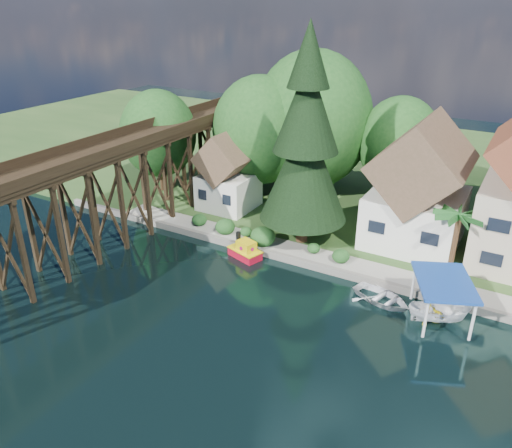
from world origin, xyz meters
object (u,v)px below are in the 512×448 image
object	(u,v)px
boat_white_a	(382,296)
boat_canopy	(440,305)
palm_tree	(459,218)
boat_yellow	(431,311)
tugboat	(245,251)
house_left	(418,191)
shed	(228,176)
conifer	(306,143)
trestle_bridge	(122,181)

from	to	relation	value
boat_white_a	boat_canopy	bearing A→B (deg)	-79.99
palm_tree	boat_canopy	size ratio (longest dim) A/B	0.87
boat_white_a	boat_yellow	bearing A→B (deg)	-79.17
tugboat	house_left	bearing A→B (deg)	38.07
shed	boat_yellow	size ratio (longest dim) A/B	3.13
conifer	boat_canopy	world-z (taller)	conifer
house_left	boat_white_a	bearing A→B (deg)	-87.67
trestle_bridge	boat_yellow	size ratio (longest dim) A/B	17.63
trestle_bridge	tugboat	bearing A→B (deg)	8.86
trestle_bridge	boat_white_a	distance (m)	23.93
conifer	boat_white_a	distance (m)	13.44
house_left	conifer	world-z (taller)	conifer
house_left	tugboat	xyz separation A→B (m)	(-11.55, -9.04, -4.52)
trestle_bridge	shed	size ratio (longest dim) A/B	5.63
conifer	tugboat	size ratio (longest dim) A/B	5.66
shed	palm_tree	size ratio (longest dim) A/B	1.50
conifer	palm_tree	xyz separation A→B (m)	(12.27, 0.85, -4.17)
conifer	boat_yellow	bearing A→B (deg)	-24.22
palm_tree	tugboat	distance (m)	16.88
boat_yellow	boat_canopy	bearing A→B (deg)	-85.76
tugboat	trestle_bridge	bearing A→B (deg)	-171.14
shed	boat_white_a	size ratio (longest dim) A/B	1.79
boat_canopy	conifer	bearing A→B (deg)	156.24
trestle_bridge	tugboat	distance (m)	12.52
trestle_bridge	boat_canopy	distance (m)	27.71
tugboat	boat_canopy	xyz separation A→B (m)	(15.96, -1.30, 0.77)
shed	conifer	bearing A→B (deg)	-18.45
palm_tree	boat_yellow	bearing A→B (deg)	-89.97
trestle_bridge	palm_tree	xyz separation A→B (m)	(26.89, 6.97, -0.28)
boat_white_a	shed	bearing A→B (deg)	82.71
boat_canopy	tugboat	bearing A→B (deg)	175.33
trestle_bridge	tugboat	size ratio (longest dim) A/B	13.77
palm_tree	tugboat	bearing A→B (deg)	-161.43
shed	boat_yellow	xyz separation A→B (m)	(21.89, -8.73, -3.17)
tugboat	boat_yellow	world-z (taller)	tugboat
tugboat	shed	bearing A→B (deg)	130.56
conifer	boat_canopy	xyz separation A→B (m)	(12.80, -5.64, -7.84)
conifer	boat_yellow	world-z (taller)	conifer
conifer	trestle_bridge	bearing A→B (deg)	-157.28
boat_white_a	boat_canopy	xyz separation A→B (m)	(4.02, -0.50, 0.94)
shed	palm_tree	bearing A→B (deg)	-6.15
house_left	boat_yellow	bearing A→B (deg)	-69.17
house_left	boat_canopy	distance (m)	11.86
house_left	palm_tree	xyz separation A→B (m)	(3.89, -3.86, -0.07)
boat_canopy	boat_yellow	world-z (taller)	boat_canopy
conifer	boat_white_a	size ratio (longest dim) A/B	4.15
conifer	palm_tree	world-z (taller)	conifer
shed	conifer	world-z (taller)	conifer
trestle_bridge	shed	bearing A→B (deg)	61.81
conifer	boat_white_a	world-z (taller)	conifer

